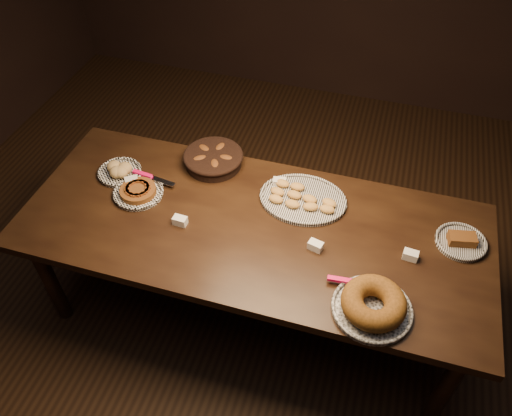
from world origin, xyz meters
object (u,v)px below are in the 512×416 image
(buffet_table, at_px, (253,234))
(apple_tart_plate, at_px, (139,191))
(bundt_cake_plate, at_px, (373,304))
(madeleine_platter, at_px, (302,199))

(buffet_table, relative_size, apple_tart_plate, 7.82)
(bundt_cake_plate, bearing_deg, madeleine_platter, 114.90)
(madeleine_platter, bearing_deg, bundt_cake_plate, -74.22)
(madeleine_platter, bearing_deg, buffet_table, -152.86)
(buffet_table, bearing_deg, bundt_cake_plate, -27.73)
(apple_tart_plate, relative_size, madeleine_platter, 0.66)
(buffet_table, xyz_separation_m, apple_tart_plate, (-0.65, 0.03, 0.09))
(apple_tart_plate, bearing_deg, buffet_table, 17.08)
(buffet_table, relative_size, madeleine_platter, 5.16)
(buffet_table, height_order, madeleine_platter, madeleine_platter)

